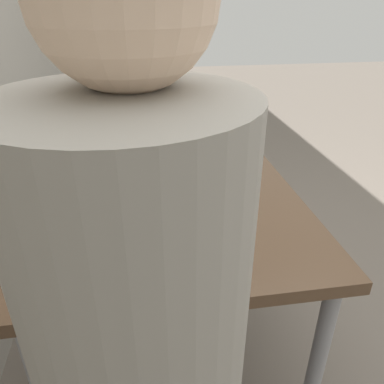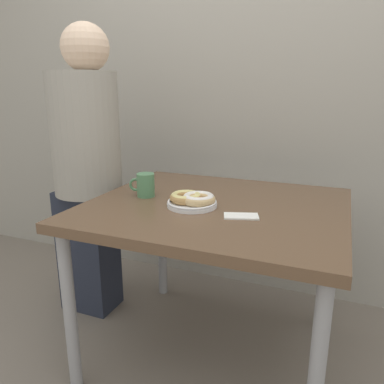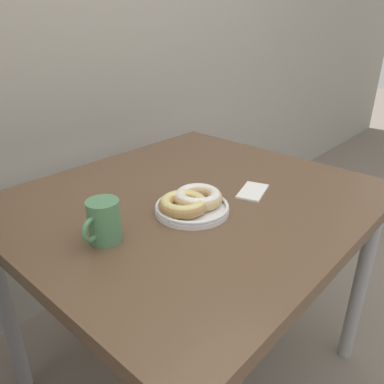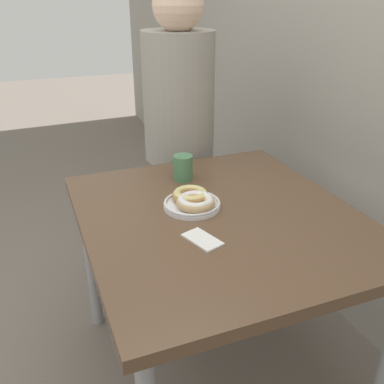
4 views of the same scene
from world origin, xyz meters
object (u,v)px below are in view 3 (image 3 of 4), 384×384
Objects in this scene: dining_table at (192,217)px; donut_plate at (191,202)px; coffee_mug at (103,221)px; napkin at (253,191)px.

dining_table is 4.39× the size of donut_plate.
dining_table is 0.35m from coffee_mug.
napkin is (0.22, -0.05, -0.02)m from donut_plate.
coffee_mug reaches higher than dining_table.
donut_plate is 1.66× the size of napkin.
donut_plate is (-0.08, -0.07, 0.10)m from dining_table.
dining_table is at bearing 138.63° from napkin.
napkin is at bearing -13.12° from coffee_mug.
donut_plate is at bearing 165.99° from napkin.
dining_table is 0.20m from napkin.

